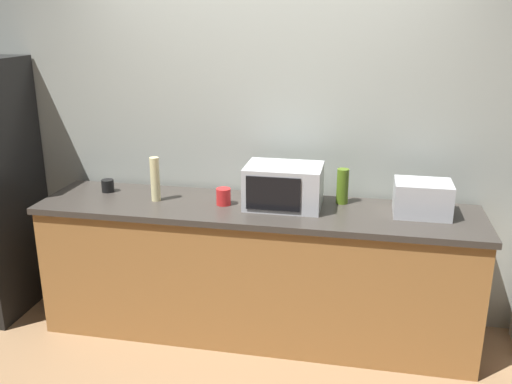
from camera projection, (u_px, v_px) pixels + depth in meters
ground_plane at (243, 364)px, 3.47m from camera, size 8.00×8.00×0.00m
back_wall at (268, 125)px, 3.81m from camera, size 6.40×0.10×2.70m
counter_run at (256, 270)px, 3.71m from camera, size 2.84×0.64×0.90m
microwave at (284, 186)px, 3.54m from camera, size 0.48×0.35×0.27m
toaster_oven at (422, 198)px, 3.40m from camera, size 0.34×0.26×0.21m
bottle_olive_oil at (342, 186)px, 3.60m from camera, size 0.08×0.08×0.23m
bottle_hand_soap at (155, 179)px, 3.65m from camera, size 0.06×0.06×0.29m
mug_black at (108, 186)px, 3.86m from camera, size 0.08×0.08×0.09m
mug_red at (223, 197)px, 3.60m from camera, size 0.09×0.09×0.11m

